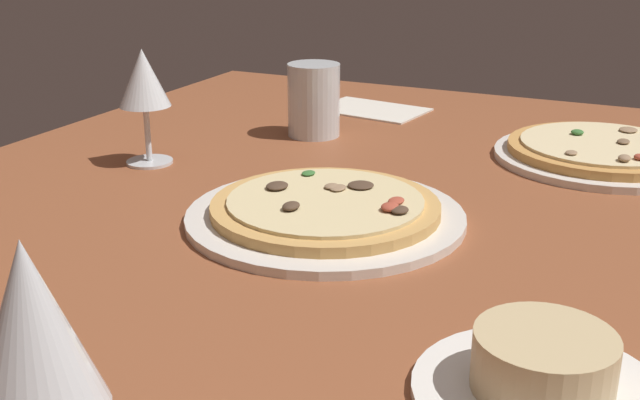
{
  "coord_description": "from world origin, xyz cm",
  "views": [
    {
      "loc": [
        71.42,
        34.29,
        36.23
      ],
      "look_at": [
        -1.61,
        0.1,
        7.0
      ],
      "focal_mm": 44.81,
      "sensor_mm": 36.0,
      "label": 1
    }
  ],
  "objects_px": {
    "ramekin_on_saucer": "(542,374)",
    "wine_glass_near": "(144,83)",
    "wine_glass_far": "(33,339)",
    "water_glass": "(314,103)",
    "pizza_main": "(327,211)",
    "paper_menu": "(372,110)",
    "pizza_side": "(603,152)"
  },
  "relations": [
    {
      "from": "wine_glass_far",
      "to": "water_glass",
      "type": "relative_size",
      "value": 1.62
    },
    {
      "from": "wine_glass_far",
      "to": "water_glass",
      "type": "bearing_deg",
      "value": -163.93
    },
    {
      "from": "ramekin_on_saucer",
      "to": "water_glass",
      "type": "height_order",
      "value": "water_glass"
    },
    {
      "from": "wine_glass_near",
      "to": "water_glass",
      "type": "height_order",
      "value": "wine_glass_near"
    },
    {
      "from": "ramekin_on_saucer",
      "to": "wine_glass_near",
      "type": "relative_size",
      "value": 1.17
    },
    {
      "from": "ramekin_on_saucer",
      "to": "water_glass",
      "type": "relative_size",
      "value": 1.66
    },
    {
      "from": "pizza_side",
      "to": "water_glass",
      "type": "xyz_separation_m",
      "value": [
        0.05,
        -0.42,
        0.04
      ]
    },
    {
      "from": "wine_glass_near",
      "to": "pizza_main",
      "type": "bearing_deg",
      "value": 73.08
    },
    {
      "from": "pizza_main",
      "to": "pizza_side",
      "type": "distance_m",
      "value": 0.44
    },
    {
      "from": "pizza_side",
      "to": "ramekin_on_saucer",
      "type": "height_order",
      "value": "ramekin_on_saucer"
    },
    {
      "from": "ramekin_on_saucer",
      "to": "wine_glass_far",
      "type": "relative_size",
      "value": 1.02
    },
    {
      "from": "pizza_main",
      "to": "wine_glass_near",
      "type": "bearing_deg",
      "value": -106.92
    },
    {
      "from": "wine_glass_near",
      "to": "ramekin_on_saucer",
      "type": "bearing_deg",
      "value": 59.83
    },
    {
      "from": "paper_menu",
      "to": "pizza_main",
      "type": "bearing_deg",
      "value": 24.46
    },
    {
      "from": "wine_glass_far",
      "to": "paper_menu",
      "type": "height_order",
      "value": "wine_glass_far"
    },
    {
      "from": "pizza_main",
      "to": "water_glass",
      "type": "bearing_deg",
      "value": -152.16
    },
    {
      "from": "wine_glass_near",
      "to": "paper_menu",
      "type": "distance_m",
      "value": 0.46
    },
    {
      "from": "wine_glass_near",
      "to": "paper_menu",
      "type": "relative_size",
      "value": 0.88
    },
    {
      "from": "water_glass",
      "to": "paper_menu",
      "type": "height_order",
      "value": "water_glass"
    },
    {
      "from": "pizza_side",
      "to": "water_glass",
      "type": "height_order",
      "value": "water_glass"
    },
    {
      "from": "pizza_main",
      "to": "wine_glass_near",
      "type": "relative_size",
      "value": 1.99
    },
    {
      "from": "ramekin_on_saucer",
      "to": "paper_menu",
      "type": "distance_m",
      "value": 0.86
    },
    {
      "from": "ramekin_on_saucer",
      "to": "wine_glass_near",
      "type": "xyz_separation_m",
      "value": [
        -0.34,
        -0.59,
        0.09
      ]
    },
    {
      "from": "pizza_side",
      "to": "wine_glass_near",
      "type": "distance_m",
      "value": 0.63
    },
    {
      "from": "wine_glass_far",
      "to": "pizza_side",
      "type": "bearing_deg",
      "value": 168.11
    },
    {
      "from": "water_glass",
      "to": "paper_menu",
      "type": "xyz_separation_m",
      "value": [
        -0.19,
        0.02,
        -0.05
      ]
    },
    {
      "from": "wine_glass_far",
      "to": "paper_menu",
      "type": "relative_size",
      "value": 1.0
    },
    {
      "from": "pizza_main",
      "to": "wine_glass_near",
      "type": "xyz_separation_m",
      "value": [
        -0.09,
        -0.31,
        0.1
      ]
    },
    {
      "from": "pizza_side",
      "to": "wine_glass_near",
      "type": "height_order",
      "value": "wine_glass_near"
    },
    {
      "from": "pizza_side",
      "to": "ramekin_on_saucer",
      "type": "relative_size",
      "value": 1.61
    },
    {
      "from": "ramekin_on_saucer",
      "to": "wine_glass_near",
      "type": "height_order",
      "value": "wine_glass_near"
    },
    {
      "from": "ramekin_on_saucer",
      "to": "paper_menu",
      "type": "height_order",
      "value": "ramekin_on_saucer"
    }
  ]
}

